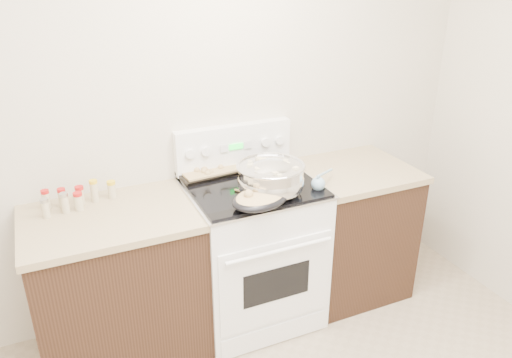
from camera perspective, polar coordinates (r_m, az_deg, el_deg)
room_shell at (r=1.35m, az=10.25°, el=3.02°), size 4.10×3.60×2.75m
counter_left at (r=3.02m, az=-15.34°, el=-11.62°), size 0.93×0.67×0.92m
counter_right at (r=3.51m, az=10.59°, el=-5.67°), size 0.73×0.67×0.92m
kitchen_range at (r=3.18m, az=-0.41°, el=-8.05°), size 0.78×0.73×1.22m
mixing_bowl at (r=2.81m, az=1.70°, el=0.04°), size 0.39×0.39×0.23m
roasting_pan at (r=2.69m, az=0.56°, el=-2.09°), size 0.41×0.34×0.11m
baking_sheet at (r=3.13m, az=-5.43°, el=1.06°), size 0.43×0.32×0.06m
wooden_spoon at (r=2.76m, az=-0.51°, el=-2.28°), size 0.18×0.21×0.04m
blue_ladle at (r=2.92m, az=7.20°, el=-0.41°), size 0.23×0.20×0.10m
spice_jars at (r=2.90m, az=-19.97°, el=-2.00°), size 0.40×0.15×0.13m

